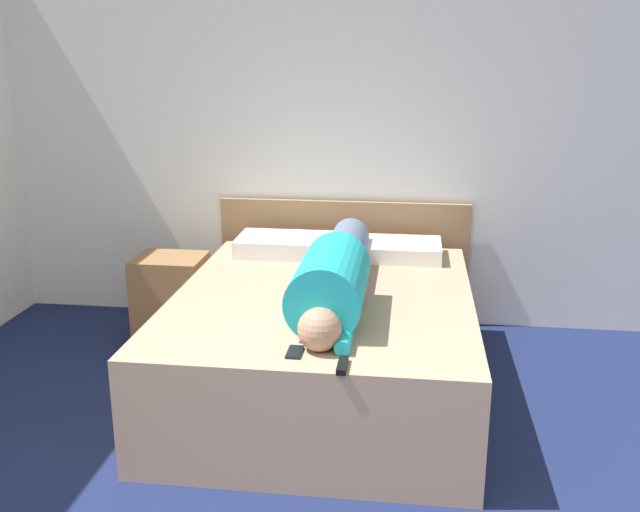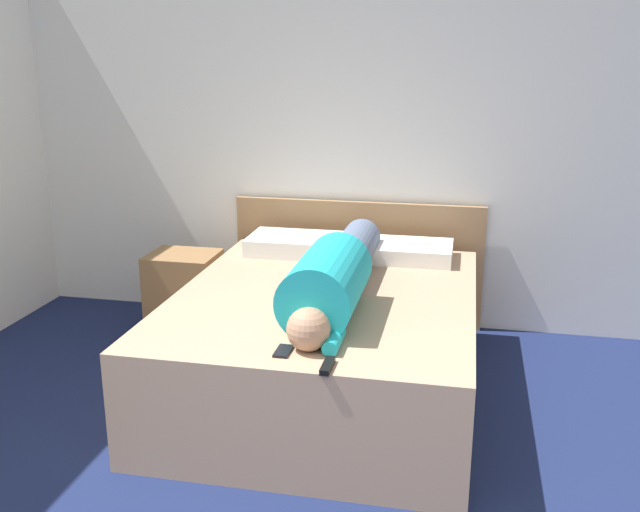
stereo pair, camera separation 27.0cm
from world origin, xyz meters
The scene contains 9 objects.
wall_back centered at (0.00, 3.88, 1.30)m, with size 5.82×0.06×2.60m.
bed centered at (0.04, 2.70, 0.29)m, with size 1.59×1.99×0.58m.
headboard centered at (0.04, 3.81, 0.43)m, with size 1.71×0.04×0.86m.
nightstand centered at (-1.05, 3.33, 0.28)m, with size 0.44×0.37×0.56m.
person_lying centered at (0.12, 2.56, 0.73)m, with size 0.35×1.65×0.35m.
pillow_near_headboard centered at (-0.29, 3.45, 0.64)m, with size 0.63×0.40×0.11m.
pillow_second centered at (0.39, 3.45, 0.63)m, with size 0.60×0.40×0.10m.
tv_remote centered at (0.23, 1.77, 0.59)m, with size 0.04×0.15×0.02m.
cell_phone centered at (0.01, 1.89, 0.59)m, with size 0.06×0.13×0.01m.
Camera 1 is at (0.49, -0.91, 1.84)m, focal length 40.00 mm.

